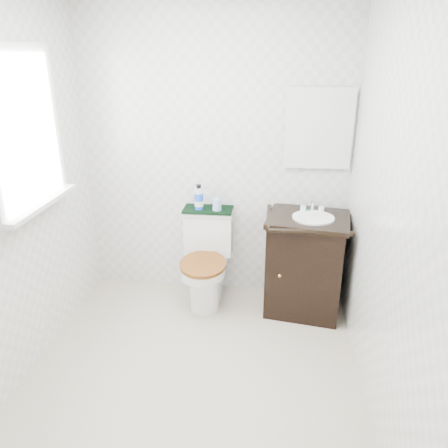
% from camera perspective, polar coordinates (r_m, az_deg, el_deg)
% --- Properties ---
extents(floor, '(2.40, 2.40, 0.00)m').
position_cam_1_polar(floor, '(3.09, -4.06, -19.01)').
color(floor, '#B9AF95').
rests_on(floor, ground).
extents(wall_back, '(2.40, 0.00, 2.40)m').
position_cam_1_polar(wall_back, '(3.62, -1.13, 8.72)').
color(wall_back, silver).
rests_on(wall_back, ground).
extents(wall_front, '(2.40, 0.00, 2.40)m').
position_cam_1_polar(wall_front, '(1.44, -14.12, -13.13)').
color(wall_front, silver).
rests_on(wall_front, ground).
extents(wall_left, '(0.00, 2.40, 2.40)m').
position_cam_1_polar(wall_left, '(2.90, -26.68, 3.10)').
color(wall_left, silver).
rests_on(wall_left, ground).
extents(wall_right, '(0.00, 2.40, 2.40)m').
position_cam_1_polar(wall_right, '(2.52, 20.64, 1.48)').
color(wall_right, silver).
rests_on(wall_right, ground).
extents(window, '(0.02, 0.70, 0.90)m').
position_cam_1_polar(window, '(3.01, -24.81, 10.95)').
color(window, white).
rests_on(window, wall_left).
extents(mirror, '(0.50, 0.02, 0.60)m').
position_cam_1_polar(mirror, '(3.54, 12.30, 12.06)').
color(mirror, silver).
rests_on(mirror, wall_back).
extents(toilet, '(0.42, 0.63, 0.77)m').
position_cam_1_polar(toilet, '(3.70, -2.27, -5.14)').
color(toilet, white).
rests_on(toilet, floor).
extents(vanity, '(0.69, 0.62, 0.92)m').
position_cam_1_polar(vanity, '(3.58, 10.62, -4.91)').
color(vanity, black).
rests_on(vanity, floor).
extents(trash_bin, '(0.23, 0.20, 0.31)m').
position_cam_1_polar(trash_bin, '(3.88, -2.00, -6.87)').
color(trash_bin, silver).
rests_on(trash_bin, floor).
extents(towel, '(0.41, 0.22, 0.02)m').
position_cam_1_polar(towel, '(3.64, -2.09, 1.91)').
color(towel, black).
rests_on(towel, toilet).
extents(mouthwash_bottle, '(0.07, 0.07, 0.21)m').
position_cam_1_polar(mouthwash_bottle, '(3.60, -3.30, 3.41)').
color(mouthwash_bottle, blue).
rests_on(mouthwash_bottle, towel).
extents(cup, '(0.08, 0.08, 0.10)m').
position_cam_1_polar(cup, '(3.59, -0.92, 2.59)').
color(cup, '#7DA3CD').
rests_on(cup, towel).
extents(soap_bar, '(0.07, 0.04, 0.02)m').
position_cam_1_polar(soap_bar, '(3.53, 10.85, 1.73)').
color(soap_bar, '#197279').
rests_on(soap_bar, vanity).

